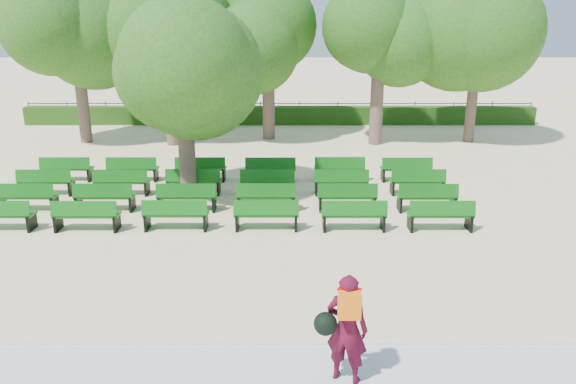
{
  "coord_description": "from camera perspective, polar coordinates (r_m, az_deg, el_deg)",
  "views": [
    {
      "loc": [
        0.42,
        -14.58,
        5.43
      ],
      "look_at": [
        0.42,
        -1.0,
        1.1
      ],
      "focal_mm": 35.0,
      "sensor_mm": 36.0,
      "label": 1
    }
  ],
  "objects": [
    {
      "name": "hedge",
      "position": [
        29.01,
        -0.84,
        7.79
      ],
      "size": [
        26.0,
        0.7,
        0.9
      ],
      "primitive_type": "cube",
      "color": "#224A13",
      "rests_on": "ground"
    },
    {
      "name": "ground",
      "position": [
        15.56,
        -1.55,
        -2.74
      ],
      "size": [
        120.0,
        120.0,
        0.0
      ],
      "primitive_type": "plane",
      "color": "beige"
    },
    {
      "name": "person",
      "position": [
        8.63,
        5.85,
        -13.51
      ],
      "size": [
        0.88,
        0.63,
        1.76
      ],
      "rotation": [
        0.0,
        0.0,
        2.75
      ],
      "color": "#480A1E",
      "rests_on": "ground"
    },
    {
      "name": "bench_array",
      "position": [
        17.01,
        -5.94,
        -0.71
      ],
      "size": [
        1.71,
        0.58,
        1.07
      ],
      "rotation": [
        0.0,
        0.0,
        0.03
      ],
      "color": "#105D12",
      "rests_on": "ground"
    },
    {
      "name": "curb",
      "position": [
        9.92,
        -2.5,
        -15.16
      ],
      "size": [
        30.0,
        0.12,
        0.1
      ],
      "primitive_type": "cube",
      "color": "silver",
      "rests_on": "ground"
    },
    {
      "name": "tree_among",
      "position": [
        16.82,
        -10.74,
        12.98
      ],
      "size": [
        4.36,
        4.36,
        6.13
      ],
      "color": "brown",
      "rests_on": "ground"
    },
    {
      "name": "fence",
      "position": [
        29.48,
        -0.83,
        7.06
      ],
      "size": [
        26.0,
        0.1,
        1.02
      ],
      "primitive_type": null,
      "color": "black",
      "rests_on": "ground"
    },
    {
      "name": "tree_line",
      "position": [
        25.17,
        -0.96,
        5.22
      ],
      "size": [
        21.8,
        6.8,
        7.04
      ],
      "primitive_type": null,
      "color": "#2C6019",
      "rests_on": "ground"
    }
  ]
}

